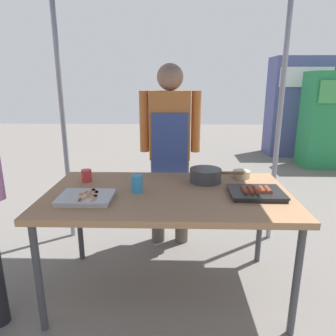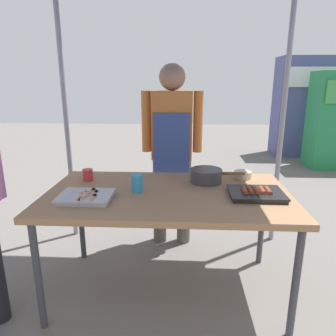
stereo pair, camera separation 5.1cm
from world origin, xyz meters
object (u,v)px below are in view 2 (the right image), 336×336
Objects in this scene: stall_table at (168,199)px; condiment_bowl at (243,175)px; tray_meat_skewers at (86,197)px; neighbor_stall_left at (303,107)px; cooking_wok at (207,175)px; drink_cup_near_edge at (137,183)px; tray_grilled_sausages at (256,193)px; vendor_woman at (172,142)px; drink_cup_by_wok at (88,175)px.

condiment_bowl reaches higher than stall_table.
neighbor_stall_left is at bearing 57.16° from tray_meat_skewers.
drink_cup_near_edge is at bearing -154.09° from cooking_wok.
tray_grilled_sausages is 0.21× the size of vendor_woman.
condiment_bowl is at bearing 5.64° from drink_cup_by_wok.
drink_cup_by_wok is 0.05× the size of vendor_woman.
stall_table is 18.85× the size of drink_cup_by_wok.
vendor_woman reaches higher than drink_cup_by_wok.
drink_cup_near_edge reaches higher than tray_grilled_sausages.
cooking_wok is 2.99× the size of condiment_bowl.
vendor_woman is at bearing 145.39° from condiment_bowl.
tray_meat_skewers reaches higher than stall_table.
condiment_bowl is 1.12× the size of drink_cup_near_edge.
drink_cup_by_wok is (-0.87, -0.01, -0.01)m from cooking_wok.
stall_table is 4.93× the size of tray_meat_skewers.
tray_grilled_sausages is at bearing 126.61° from vendor_woman.
vendor_woman reaches higher than condiment_bowl.
tray_meat_skewers is at bearing -122.84° from neighbor_stall_left.
drink_cup_near_edge is (0.29, 0.15, 0.04)m from tray_meat_skewers.
condiment_bowl is 1.15m from drink_cup_by_wok.
vendor_woman is at bearing 89.99° from stall_table.
stall_table is 12.32× the size of condiment_bowl.
drink_cup_near_edge is (-0.47, -0.23, 0.01)m from cooking_wok.
neighbor_stall_left is at bearing -123.52° from vendor_woman.
neighbor_stall_left is at bearing 67.02° from tray_grilled_sausages.
drink_cup_by_wok reaches higher than condiment_bowl.
drink_cup_by_wok is 5.21m from neighbor_stall_left.
tray_grilled_sausages is 0.96m from vendor_woman.
drink_cup_near_edge is at bearing -155.95° from condiment_bowl.
vendor_woman is at bearing 39.44° from drink_cup_by_wok.
stall_table is 0.37m from cooking_wok.
condiment_bowl is (-0.02, 0.38, 0.01)m from tray_grilled_sausages.
tray_meat_skewers is 0.86m from cooking_wok.
tray_grilled_sausages is at bearing -112.98° from neighbor_stall_left.
vendor_woman is (0.20, 0.71, 0.14)m from drink_cup_near_edge.
stall_table is at bearing 1.78° from drink_cup_near_edge.
neighbor_stall_left is at bearing 64.96° from condiment_bowl.
neighbor_stall_left is at bearing 53.98° from drink_cup_by_wok.
stall_table is 0.64m from drink_cup_by_wok.
cooking_wok is at bearing 39.59° from stall_table.
stall_table is 1.00× the size of vendor_woman.
cooking_wok is 0.52m from drink_cup_near_edge.
cooking_wok is 4.75m from neighbor_stall_left.
tray_grilled_sausages is 1.07m from tray_meat_skewers.
cooking_wok is 0.87m from drink_cup_by_wok.
drink_cup_near_edge is at bearing 74.20° from vendor_woman.
stall_table is 0.75m from vendor_woman.
stall_table is at bearing -140.41° from cooking_wok.
drink_cup_near_edge reaches higher than condiment_bowl.
drink_cup_near_edge is (-0.75, -0.34, 0.03)m from condiment_bowl.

